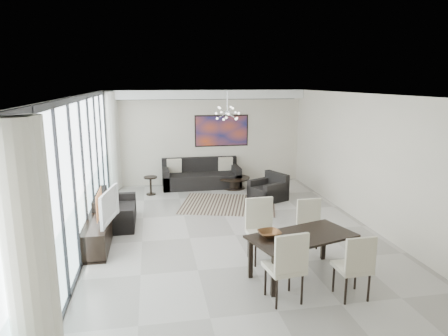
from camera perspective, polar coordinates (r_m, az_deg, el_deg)
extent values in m
cube|color=#A8A39B|center=(8.48, 1.64, -9.50)|extent=(6.00, 9.00, 0.02)
cube|color=white|center=(7.88, 1.77, 10.34)|extent=(6.00, 9.00, 0.02)
cube|color=beige|center=(12.42, -2.64, 4.38)|extent=(6.00, 0.02, 2.90)
cube|color=beige|center=(3.99, 15.65, -13.53)|extent=(6.00, 0.02, 2.90)
cube|color=beige|center=(9.15, 20.34, 0.76)|extent=(0.02, 9.00, 2.90)
cube|color=white|center=(8.00, -19.68, -0.77)|extent=(0.01, 8.95, 2.85)
cube|color=black|center=(7.81, -20.13, 9.30)|extent=(0.04, 8.95, 0.10)
cube|color=black|center=(8.41, -18.70, -10.23)|extent=(0.04, 8.95, 0.06)
cube|color=black|center=(4.27, -27.64, -12.77)|extent=(0.04, 0.05, 2.88)
cube|color=black|center=(5.16, -24.43, -8.18)|extent=(0.04, 0.05, 2.88)
cube|color=black|center=(6.09, -22.22, -4.95)|extent=(0.04, 0.05, 2.88)
cube|color=black|center=(7.03, -20.61, -2.57)|extent=(0.04, 0.05, 2.88)
cube|color=black|center=(7.99, -19.40, -0.76)|extent=(0.04, 0.05, 2.88)
cube|color=black|center=(8.96, -18.44, 0.67)|extent=(0.04, 0.05, 2.88)
cube|color=black|center=(9.93, -17.67, 1.81)|extent=(0.04, 0.05, 2.88)
cube|color=black|center=(10.91, -17.04, 2.75)|extent=(0.04, 0.05, 2.88)
cube|color=black|center=(11.89, -16.51, 3.53)|extent=(0.04, 0.05, 2.88)
cylinder|color=silver|center=(4.10, -26.34, -13.68)|extent=(0.36, 0.36, 2.85)
cylinder|color=silver|center=(12.03, -15.77, 3.67)|extent=(0.36, 0.36, 2.85)
cube|color=white|center=(12.12, -2.57, 10.45)|extent=(5.98, 0.40, 0.26)
cube|color=#B94119|center=(12.45, -0.34, 5.34)|extent=(1.68, 0.04, 0.98)
cylinder|color=silver|center=(10.40, 0.47, 9.36)|extent=(0.02, 0.02, 0.55)
sphere|color=silver|center=(10.41, 0.47, 7.85)|extent=(0.12, 0.12, 0.12)
cube|color=black|center=(10.50, 0.65, -5.18)|extent=(2.83, 2.45, 0.01)
cylinder|color=black|center=(11.97, 1.41, -1.44)|extent=(0.96, 0.96, 0.04)
cylinder|color=black|center=(12.01, 1.41, -2.21)|extent=(0.42, 0.42, 0.30)
cylinder|color=black|center=(12.05, 1.40, -2.83)|extent=(0.67, 0.67, 0.03)
imported|color=brown|center=(11.99, 1.17, -1.14)|extent=(0.26, 0.26, 0.07)
cube|color=black|center=(12.17, -3.27, -1.73)|extent=(2.33, 0.95, 0.42)
cube|color=black|center=(12.44, -3.51, 0.58)|extent=(2.33, 0.19, 0.42)
cube|color=black|center=(12.07, -8.32, -1.50)|extent=(0.19, 0.95, 0.61)
cube|color=black|center=(12.32, 1.67, -1.09)|extent=(0.19, 0.95, 0.61)
cube|color=black|center=(9.37, -15.12, -6.66)|extent=(0.83, 1.47, 0.37)
cube|color=black|center=(9.29, -17.28, -4.57)|extent=(0.17, 1.47, 0.37)
cube|color=black|center=(8.73, -15.48, -7.52)|extent=(0.83, 0.17, 0.53)
cube|color=black|center=(9.96, -14.85, -5.00)|extent=(0.83, 0.17, 0.53)
cube|color=black|center=(10.94, 6.28, -3.58)|extent=(1.07, 1.10, 0.35)
cube|color=black|center=(11.06, 7.56, -1.55)|extent=(0.49, 0.83, 0.35)
cube|color=black|center=(11.17, 5.14, -2.81)|extent=(0.79, 0.48, 0.51)
cube|color=black|center=(10.68, 7.49, -3.58)|extent=(0.79, 0.48, 0.51)
cylinder|color=black|center=(11.45, -10.47, -1.32)|extent=(0.38, 0.38, 0.04)
cylinder|color=black|center=(11.51, -10.42, -2.56)|extent=(0.06, 0.06, 0.48)
cylinder|color=black|center=(11.57, -10.38, -3.67)|extent=(0.27, 0.27, 0.03)
cube|color=black|center=(8.24, -17.62, -8.88)|extent=(0.47, 1.68, 0.52)
imported|color=gray|center=(7.97, -16.80, -5.17)|extent=(0.34, 1.09, 0.62)
cube|color=black|center=(6.69, 11.06, -9.55)|extent=(1.89, 1.32, 0.04)
cube|color=black|center=(6.17, 7.10, -14.98)|extent=(0.07, 0.07, 0.68)
cube|color=black|center=(6.68, 3.81, -12.72)|extent=(0.07, 0.07, 0.68)
cube|color=black|center=(7.07, 17.62, -11.81)|extent=(0.07, 0.07, 0.68)
cube|color=black|center=(7.52, 14.01, -10.12)|extent=(0.07, 0.07, 0.68)
cube|color=beige|center=(6.03, 8.55, -13.92)|extent=(0.57, 0.57, 0.07)
cube|color=beige|center=(5.73, 9.63, -12.24)|extent=(0.51, 0.12, 0.62)
cylinder|color=black|center=(6.24, 5.94, -15.69)|extent=(0.04, 0.04, 0.47)
cylinder|color=black|center=(6.09, 11.08, -16.64)|extent=(0.04, 0.04, 0.47)
cube|color=beige|center=(6.35, 17.80, -13.38)|extent=(0.48, 0.48, 0.06)
cube|color=beige|center=(6.09, 18.93, -11.90)|extent=(0.47, 0.07, 0.57)
cylinder|color=black|center=(6.52, 15.39, -14.97)|extent=(0.04, 0.04, 0.44)
cylinder|color=black|center=(6.42, 19.96, -15.78)|extent=(0.04, 0.04, 0.44)
cube|color=beige|center=(7.20, 5.57, -9.32)|extent=(0.55, 0.55, 0.07)
cube|color=beige|center=(7.30, 5.02, -6.59)|extent=(0.51, 0.09, 0.62)
cylinder|color=black|center=(7.20, 7.61, -11.72)|extent=(0.04, 0.04, 0.48)
cylinder|color=black|center=(7.42, 3.51, -10.89)|extent=(0.04, 0.04, 0.48)
cube|color=beige|center=(7.63, 12.50, -8.69)|extent=(0.47, 0.47, 0.06)
cube|color=beige|center=(7.71, 12.00, -6.35)|extent=(0.47, 0.06, 0.57)
cylinder|color=black|center=(7.64, 14.24, -10.75)|extent=(0.04, 0.04, 0.43)
cylinder|color=black|center=(7.81, 10.64, -10.06)|extent=(0.04, 0.04, 0.43)
imported|color=brown|center=(6.53, 6.50, -9.32)|extent=(0.41, 0.41, 0.09)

